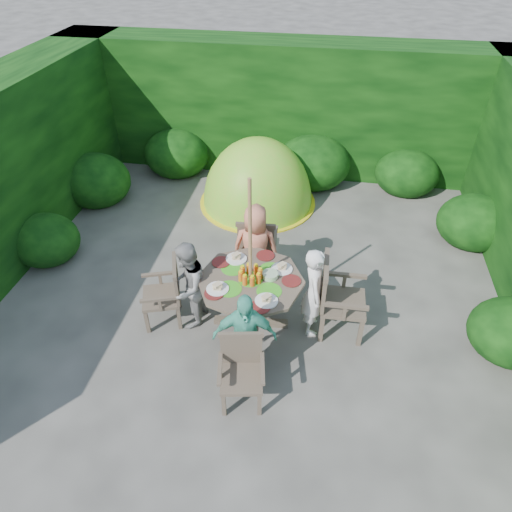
% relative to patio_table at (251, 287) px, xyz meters
% --- Properties ---
extents(ground, '(60.00, 60.00, 0.00)m').
position_rel_patio_table_xyz_m(ground, '(-0.09, 0.70, -0.67)').
color(ground, '#413F3A').
rests_on(ground, ground).
extents(hedge_enclosure, '(9.00, 9.00, 2.50)m').
position_rel_patio_table_xyz_m(hedge_enclosure, '(-0.09, 2.04, 0.58)').
color(hedge_enclosure, black).
rests_on(hedge_enclosure, ground).
extents(patio_table, '(1.49, 1.49, 0.95)m').
position_rel_patio_table_xyz_m(patio_table, '(0.00, 0.00, 0.00)').
color(patio_table, '#43382C').
rests_on(patio_table, ground).
extents(parasol_pole, '(0.05, 0.05, 2.20)m').
position_rel_patio_table_xyz_m(parasol_pole, '(-0.00, -0.00, 0.43)').
color(parasol_pole, olive).
rests_on(parasol_pole, ground).
extents(garden_chair_right, '(0.58, 0.64, 1.05)m').
position_rel_patio_table_xyz_m(garden_chair_right, '(1.08, 0.11, -0.11)').
color(garden_chair_right, '#43382C').
rests_on(garden_chair_right, ground).
extents(garden_chair_left, '(0.62, 0.66, 0.90)m').
position_rel_patio_table_xyz_m(garden_chair_left, '(-1.10, -0.09, -0.19)').
color(garden_chair_left, '#43382C').
rests_on(garden_chair_left, ground).
extents(garden_chair_back, '(0.60, 0.54, 0.95)m').
position_rel_patio_table_xyz_m(garden_chair_back, '(-0.11, 1.09, -0.16)').
color(garden_chair_back, '#43382C').
rests_on(garden_chair_back, ground).
extents(garden_chair_front, '(0.57, 0.53, 0.84)m').
position_rel_patio_table_xyz_m(garden_chair_front, '(0.09, -1.10, -0.22)').
color(garden_chair_front, '#43382C').
rests_on(garden_chair_front, ground).
extents(child_right, '(0.36, 0.50, 1.28)m').
position_rel_patio_table_xyz_m(child_right, '(0.79, 0.07, -0.03)').
color(child_right, white).
rests_on(child_right, ground).
extents(child_left, '(0.51, 0.64, 1.25)m').
position_rel_patio_table_xyz_m(child_left, '(-0.80, -0.08, -0.04)').
color(child_left, gray).
rests_on(child_left, ground).
extents(child_back, '(0.68, 0.46, 1.34)m').
position_rel_patio_table_xyz_m(child_back, '(-0.08, 0.79, 0.00)').
color(child_back, '#D47757').
rests_on(child_back, ground).
extents(child_front, '(0.77, 0.43, 1.24)m').
position_rel_patio_table_xyz_m(child_front, '(0.07, -0.80, -0.05)').
color(child_front, '#53C3A5').
rests_on(child_front, ground).
extents(dome_tent, '(2.18, 2.18, 2.47)m').
position_rel_patio_table_xyz_m(dome_tent, '(-0.44, 3.09, -0.67)').
color(dome_tent, '#72DD2A').
rests_on(dome_tent, ground).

